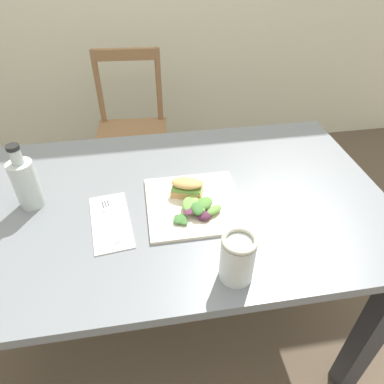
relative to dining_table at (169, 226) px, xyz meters
name	(u,v)px	position (x,y,z in m)	size (l,w,h in m)	color
ground_plane	(192,356)	(0.05, -0.15, -0.62)	(8.37, 8.37, 0.00)	brown
dining_table	(169,226)	(0.00, 0.00, 0.00)	(1.38, 0.82, 0.74)	slate
chair_wooden_far	(132,132)	(-0.11, 0.98, -0.17)	(0.43, 0.43, 0.87)	#8E6642
plate_lunch	(194,204)	(0.08, -0.05, 0.13)	(0.29, 0.29, 0.01)	beige
sandwich_half_front	(187,187)	(0.06, 0.00, 0.16)	(0.11, 0.09, 0.06)	tan
salad_mixed_greens	(198,207)	(0.08, -0.09, 0.15)	(0.16, 0.13, 0.03)	#4C2338
napkin_folded	(111,221)	(-0.17, -0.08, 0.12)	(0.11, 0.24, 0.00)	silver
fork_on_napkin	(109,217)	(-0.18, -0.06, 0.13)	(0.06, 0.18, 0.00)	silver
bottle_cold_brew	(27,185)	(-0.41, 0.04, 0.20)	(0.07, 0.07, 0.21)	black
mason_jar_iced_tea	(237,260)	(0.14, -0.32, 0.18)	(0.09, 0.09, 0.13)	#C67528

